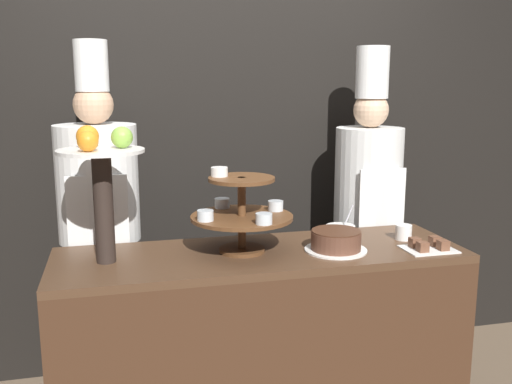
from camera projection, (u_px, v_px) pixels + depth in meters
wall_back at (224, 127)px, 3.27m from camera, size 10.00×0.06×2.80m
buffet_counter at (261, 347)px, 2.62m from camera, size 1.82×0.57×0.92m
tiered_stand at (241, 210)px, 2.49m from camera, size 0.45×0.45×0.38m
fruit_pedestal at (102, 172)px, 2.31m from camera, size 0.35×0.35×0.57m
cake_round at (336, 241)px, 2.53m from camera, size 0.28×0.28×0.09m
cup_white at (403, 232)px, 2.71m from camera, size 0.08×0.08×0.07m
cake_square_tray at (429, 246)px, 2.55m from camera, size 0.23×0.17×0.05m
serving_bowl_far at (340, 231)px, 2.78m from camera, size 0.14×0.14×0.15m
chef_left at (99, 218)px, 2.82m from camera, size 0.40×0.40×1.85m
chef_center_left at (368, 203)px, 3.16m from camera, size 0.37×0.37×1.84m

